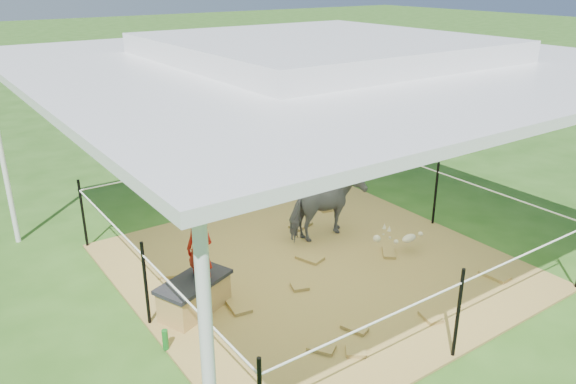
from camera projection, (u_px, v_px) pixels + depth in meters
ground at (314, 267)px, 7.29m from camera, size 90.00×90.00×0.00m
hay_patch at (314, 266)px, 7.28m from camera, size 4.60×4.60×0.03m
canopy_tent at (319, 56)px, 6.30m from camera, size 6.30×6.30×2.90m
rope_fence at (315, 222)px, 7.05m from camera, size 4.54×4.54×1.00m
straw_bale at (195, 297)px, 6.22m from camera, size 0.88×0.66×0.35m
dark_cloth at (194, 281)px, 6.15m from camera, size 0.95×0.72×0.04m
woman at (199, 242)px, 6.04m from camera, size 0.34×0.41×0.95m
green_bottle at (165, 340)px, 5.61m from camera, size 0.08×0.08×0.22m
pony at (327, 207)px, 7.86m from camera, size 1.12×0.53×0.94m
pink_hat at (328, 171)px, 7.66m from camera, size 0.29×0.29×0.14m
foal at (409, 237)px, 7.55m from camera, size 0.83×0.53×0.44m
trash_barrel at (300, 111)px, 13.53m from camera, size 0.58×0.58×0.88m
picnic_table_near at (176, 109)px, 14.14m from camera, size 1.87×1.54×0.68m
picnic_table_far at (258, 83)px, 17.17m from camera, size 2.11×1.60×0.83m
distant_person at (211, 96)px, 14.64m from camera, size 0.57×0.45×1.12m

